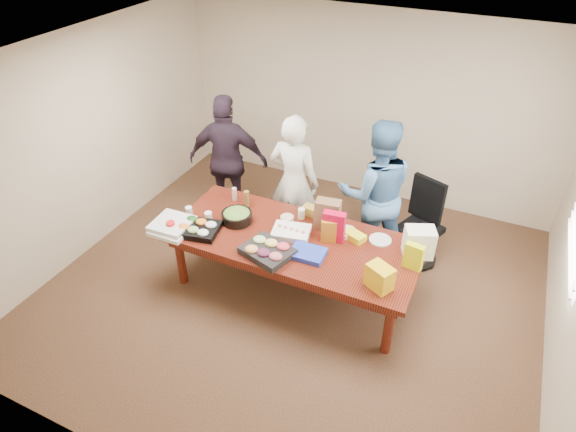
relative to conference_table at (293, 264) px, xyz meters
The scene contains 36 objects.
floor 0.39m from the conference_table, ahead, with size 5.50×5.00×0.02m, color #47301E.
ceiling 2.33m from the conference_table, ahead, with size 5.50×5.00×0.02m, color white.
wall_back 2.68m from the conference_table, 90.00° to the left, with size 5.50×0.04×2.70m, color beige.
wall_front 2.68m from the conference_table, 90.00° to the right, with size 5.50×0.04×2.70m, color beige.
wall_left 2.92m from the conference_table, behind, with size 0.04×5.00×2.70m, color beige.
conference_table is the anchor object (origin of this frame).
office_chair 1.65m from the conference_table, 43.69° to the left, with size 0.53×0.53×1.04m, color black.
person_center 1.09m from the conference_table, 114.12° to the left, with size 0.65×0.43×1.79m, color silver.
person_right 1.29m from the conference_table, 57.69° to the left, with size 0.91×0.71×1.88m, color teal.
person_left 1.81m from the conference_table, 144.83° to the left, with size 1.07×0.44×1.82m, color #281B27.
veggie_tray 1.16m from the conference_table, 161.56° to the right, with size 0.47×0.37×0.07m, color black.
fruit_tray 0.57m from the conference_table, 110.16° to the right, with size 0.51×0.40×0.08m, color black.
sheet_cake 0.42m from the conference_table, 136.71° to the left, with size 0.41×0.31×0.07m, color white.
salad_bowl 0.85m from the conference_table, behind, with size 0.36×0.36×0.11m, color black.
chip_bag_blue 0.52m from the conference_table, 39.34° to the right, with size 0.37×0.27×0.05m, color #243AB8.
chip_bag_red 0.70m from the conference_table, 22.19° to the left, with size 0.24×0.10×0.35m, color red.
chip_bag_yellow 1.40m from the conference_table, ahead, with size 0.19×0.08×0.29m, color #D2E20D.
chip_bag_orange 0.64m from the conference_table, 17.78° to the left, with size 0.17×0.08×0.26m, color #BF6D17.
mayo_jar 0.59m from the conference_table, 101.29° to the left, with size 0.08×0.08×0.13m, color white.
mustard_bottle 0.68m from the conference_table, 67.78° to the left, with size 0.06×0.06×0.18m, color yellow.
dressing_bottle 0.98m from the conference_table, 155.56° to the left, with size 0.06×0.06×0.20m, color brown.
ranch_bottle 1.15m from the conference_table, 157.84° to the left, with size 0.06×0.06×0.17m, color beige.
banana_bunch 0.79m from the conference_table, 23.86° to the left, with size 0.24×0.14×0.08m, color yellow.
bread_loaf 0.66m from the conference_table, 85.43° to the left, with size 0.28×0.12×0.11m, color #A47E2D.
kraft_bag 0.70m from the conference_table, 52.05° to the left, with size 0.28×0.16×0.36m, color brown.
red_cup 1.45m from the conference_table, 160.30° to the right, with size 0.10×0.10×0.13m, color red.
clear_cup_a 1.12m from the conference_table, behind, with size 0.09×0.09×0.12m, color white.
clear_cup_b 1.37m from the conference_table, behind, with size 0.08×0.08×0.11m, color white.
pizza_box_lower 1.43m from the conference_table, 161.23° to the right, with size 0.42×0.42×0.05m, color white.
pizza_box_upper 1.45m from the conference_table, 162.53° to the right, with size 0.42×0.42×0.05m, color silver.
plate_a 1.03m from the conference_table, 22.60° to the left, with size 0.25×0.25×0.01m, color silver.
plate_b 0.72m from the conference_table, 36.56° to the left, with size 0.23×0.23×0.01m, color white.
dip_bowl_a 0.71m from the conference_table, 27.90° to the left, with size 0.14×0.14×0.06m, color beige.
dip_bowl_b 0.53m from the conference_table, 127.49° to the left, with size 0.16×0.16×0.06m, color beige.
grocery_bag_white 1.44m from the conference_table, 12.86° to the left, with size 0.30×0.22×0.33m, color white.
grocery_bag_yellow 1.24m from the conference_table, 18.44° to the right, with size 0.25×0.18×0.25m, color yellow.
Camera 1 is at (1.76, -3.94, 4.09)m, focal length 30.74 mm.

